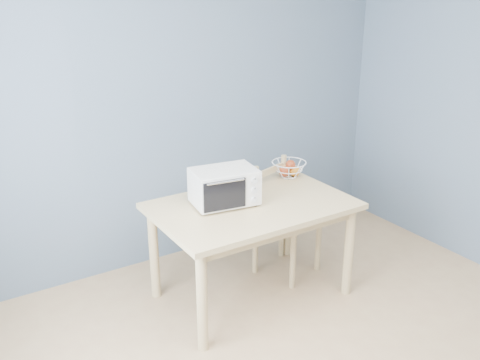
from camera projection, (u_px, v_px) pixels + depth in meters
room at (389, 196)px, 2.50m from camera, size 4.01×4.51×2.61m
dining_table at (252, 216)px, 3.85m from camera, size 1.40×0.90×0.75m
toaster_oven at (222, 187)px, 3.74m from camera, size 0.49×0.37×0.26m
fruit_basket at (289, 168)px, 4.30m from camera, size 0.31×0.31×0.14m
dining_chair at (283, 219)px, 4.27m from camera, size 0.54×0.54×0.91m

